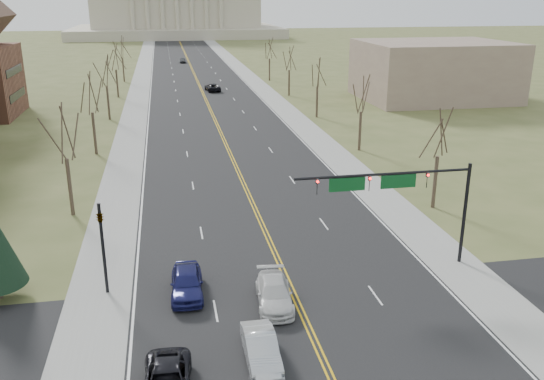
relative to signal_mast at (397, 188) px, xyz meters
name	(u,v)px	position (x,y,z in m)	size (l,w,h in m)	color
road	(196,78)	(-7.45, 96.50, -5.76)	(20.00, 380.00, 0.01)	black
cross_road	(314,340)	(-7.45, -7.50, -5.76)	(120.00, 14.00, 0.01)	black
sidewalk_left	(141,80)	(-19.45, 96.50, -5.75)	(4.00, 380.00, 0.03)	gray
sidewalk_right	(250,77)	(4.55, 96.50, -5.75)	(4.00, 380.00, 0.03)	gray
center_line	(196,78)	(-7.45, 96.50, -5.75)	(0.42, 380.00, 0.01)	gold
edge_line_left	(152,80)	(-17.25, 96.50, -5.75)	(0.15, 380.00, 0.01)	silver
edge_line_right	(240,77)	(2.35, 96.50, -5.75)	(0.15, 380.00, 0.01)	silver
capitol	(175,3)	(-7.45, 236.41, 8.44)	(90.00, 60.00, 50.00)	#B3A995
signal_mast	(397,188)	(0.00, 0.00, 0.00)	(12.12, 0.44, 7.20)	black
signal_left	(102,238)	(-18.95, 0.00, -2.05)	(0.32, 0.36, 6.00)	black
tree_r_0	(440,135)	(8.05, 10.50, 0.79)	(3.74, 3.74, 8.50)	#362D20
tree_l_0	(64,135)	(-22.95, 14.50, 1.18)	(3.96, 3.96, 9.00)	#362D20
tree_r_1	(362,96)	(8.05, 30.50, 0.79)	(3.74, 3.74, 8.50)	#362D20
tree_l_1	(91,95)	(-22.95, 34.50, 1.18)	(3.96, 3.96, 9.00)	#362D20
tree_r_2	(318,74)	(8.05, 50.50, 0.79)	(3.74, 3.74, 8.50)	#362D20
tree_l_2	(106,73)	(-22.95, 54.50, 1.18)	(3.96, 3.96, 9.00)	#362D20
tree_r_3	(289,60)	(8.05, 70.50, 0.79)	(3.74, 3.74, 8.50)	#362D20
tree_l_3	(115,58)	(-22.95, 74.50, 1.18)	(3.96, 3.96, 9.00)	#362D20
tree_r_4	(269,50)	(8.05, 90.50, 0.79)	(3.74, 3.74, 8.50)	#362D20
tree_l_4	(122,49)	(-22.95, 94.50, 1.18)	(3.96, 3.96, 9.00)	#362D20
bldg_right_mass	(434,71)	(32.55, 62.50, -0.76)	(25.00, 20.00, 10.00)	#7F675A
car_sb_inner_lead	(261,349)	(-10.61, -8.91, -5.00)	(1.59, 4.56, 1.50)	#B5B9BD
car_sb_inner_second	(274,293)	(-8.87, -3.41, -5.01)	(2.06, 5.07, 1.47)	silver
car_sb_outer_second	(187,282)	(-14.00, -1.21, -4.92)	(1.97, 4.90, 1.67)	navy
car_far_nb	(213,87)	(-5.41, 78.28, -5.01)	(2.44, 5.29, 1.47)	black
car_far_sb	(183,60)	(-9.16, 128.19, -5.07)	(1.61, 4.01, 1.37)	#515459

